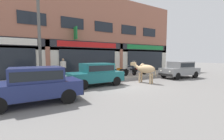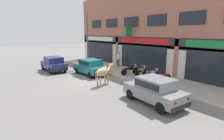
% 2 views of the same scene
% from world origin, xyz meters
% --- Properties ---
extents(ground_plane, '(90.00, 90.00, 0.00)m').
position_xyz_m(ground_plane, '(0.00, 0.00, 0.00)').
color(ground_plane, slate).
extents(sidewalk, '(19.00, 3.71, 0.14)m').
position_xyz_m(sidewalk, '(0.00, 4.05, 0.07)').
color(sidewalk, '#A8A093').
rests_on(sidewalk, ground).
extents(shop_building, '(23.00, 1.40, 8.21)m').
position_xyz_m(shop_building, '(-0.00, 6.16, 3.88)').
color(shop_building, '#9E604C').
rests_on(shop_building, ground).
extents(cow, '(0.90, 2.11, 1.61)m').
position_xyz_m(cow, '(1.66, -0.02, 1.01)').
color(cow, tan).
rests_on(cow, ground).
extents(car_0, '(3.71, 1.88, 1.46)m').
position_xyz_m(car_0, '(6.17, 0.20, 0.81)').
color(car_0, black).
rests_on(car_0, ground).
extents(car_1, '(3.64, 1.67, 1.46)m').
position_xyz_m(car_1, '(-1.75, 0.90, 0.81)').
color(car_1, black).
rests_on(car_1, ground).
extents(car_2, '(3.65, 1.69, 1.46)m').
position_xyz_m(car_2, '(-5.44, -1.17, 0.81)').
color(car_2, black).
rests_on(car_2, ground).
extents(motorcycle_0, '(0.56, 1.81, 0.88)m').
position_xyz_m(motorcycle_0, '(0.85, 3.45, 0.52)').
color(motorcycle_0, black).
rests_on(motorcycle_0, sidewalk).
extents(motorcycle_1, '(0.65, 1.79, 0.88)m').
position_xyz_m(motorcycle_1, '(2.06, 3.57, 0.52)').
color(motorcycle_1, black).
rests_on(motorcycle_1, sidewalk).
extents(motorcycle_2, '(0.52, 1.81, 0.88)m').
position_xyz_m(motorcycle_2, '(3.22, 3.52, 0.52)').
color(motorcycle_2, black).
rests_on(motorcycle_2, sidewalk).
extents(motorcycle_3, '(0.55, 1.80, 0.88)m').
position_xyz_m(motorcycle_3, '(4.45, 3.61, 0.52)').
color(motorcycle_3, black).
rests_on(motorcycle_3, sidewalk).
extents(pedestrian, '(0.50, 0.32, 1.60)m').
position_xyz_m(pedestrian, '(-2.75, 5.18, 1.12)').
color(pedestrian, '#2D2D33').
rests_on(pedestrian, sidewalk).
extents(utility_pole, '(0.18, 0.18, 5.81)m').
position_xyz_m(utility_pole, '(-4.81, 2.50, 3.04)').
color(utility_pole, '#595651').
rests_on(utility_pole, sidewalk).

